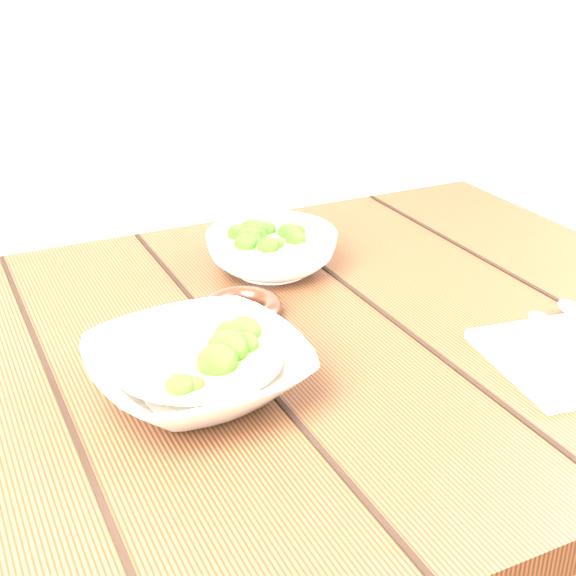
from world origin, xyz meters
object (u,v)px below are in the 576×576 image
at_px(table, 253,432).
at_px(trivet, 242,309).
at_px(soup_bowl_front, 198,369).
at_px(soup_bowl_back, 272,250).

relative_size(table, trivet, 12.09).
distance_m(table, soup_bowl_front, 0.19).
bearing_deg(table, trivet, 75.13).
distance_m(table, trivet, 0.15).
bearing_deg(trivet, soup_bowl_front, -127.79).
relative_size(soup_bowl_front, soup_bowl_back, 1.25).
height_order(table, soup_bowl_front, soup_bowl_front).
bearing_deg(soup_bowl_back, table, -121.18).
height_order(soup_bowl_back, trivet, soup_bowl_back).
relative_size(table, soup_bowl_back, 6.44).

